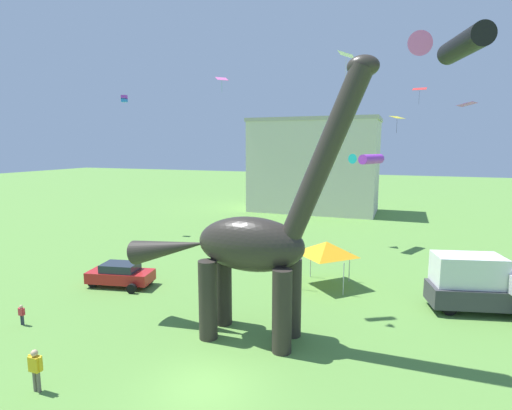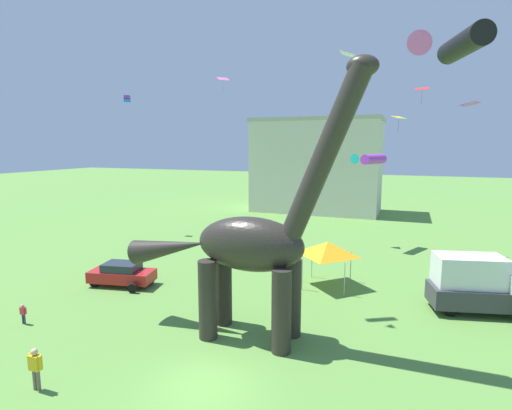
{
  "view_description": "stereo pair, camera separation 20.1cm",
  "coord_description": "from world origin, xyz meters",
  "px_view_note": "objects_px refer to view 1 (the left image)",
  "views": [
    {
      "loc": [
        6.83,
        -12.54,
        9.24
      ],
      "look_at": [
        0.07,
        5.44,
        6.36
      ],
      "focal_mm": 27.84,
      "sensor_mm": 36.0,
      "label": 1
    },
    {
      "loc": [
        7.02,
        -12.47,
        9.24
      ],
      "look_at": [
        0.07,
        5.44,
        6.36
      ],
      "focal_mm": 27.84,
      "sensor_mm": 36.0,
      "label": 2
    }
  ],
  "objects_px": {
    "kite_mid_center": "(467,104)",
    "kite_trailing": "(420,89)",
    "kite_mid_left": "(124,99)",
    "kite_mid_right": "(222,79)",
    "kite_far_left": "(454,45)",
    "person_far_spectator": "(22,313)",
    "parked_sedan_left": "(121,274)",
    "festival_canopy_tent": "(327,248)",
    "dinosaur_sculpture": "(249,244)",
    "parked_box_truck": "(480,283)",
    "kite_high_right": "(368,159)",
    "kite_apex": "(346,55)",
    "kite_drifting": "(397,118)",
    "person_watching_child": "(35,366)"
  },
  "relations": [
    {
      "from": "kite_trailing",
      "to": "person_far_spectator",
      "type": "bearing_deg",
      "value": -129.43
    },
    {
      "from": "dinosaur_sculpture",
      "to": "kite_high_right",
      "type": "distance_m",
      "value": 20.68
    },
    {
      "from": "person_far_spectator",
      "to": "kite_mid_center",
      "type": "bearing_deg",
      "value": -135.8
    },
    {
      "from": "kite_mid_center",
      "to": "kite_mid_right",
      "type": "bearing_deg",
      "value": -152.34
    },
    {
      "from": "kite_high_right",
      "to": "kite_mid_left",
      "type": "relative_size",
      "value": 4.55
    },
    {
      "from": "person_far_spectator",
      "to": "kite_mid_right",
      "type": "xyz_separation_m",
      "value": [
        6.23,
        11.34,
        13.06
      ]
    },
    {
      "from": "kite_apex",
      "to": "kite_drifting",
      "type": "height_order",
      "value": "kite_apex"
    },
    {
      "from": "kite_high_right",
      "to": "kite_mid_center",
      "type": "height_order",
      "value": "kite_mid_center"
    },
    {
      "from": "kite_high_right",
      "to": "kite_mid_left",
      "type": "xyz_separation_m",
      "value": [
        -24.34,
        -2.46,
        5.99
      ]
    },
    {
      "from": "parked_sedan_left",
      "to": "kite_trailing",
      "type": "xyz_separation_m",
      "value": [
        18.09,
        16.55,
        13.15
      ]
    },
    {
      "from": "parked_sedan_left",
      "to": "festival_canopy_tent",
      "type": "distance_m",
      "value": 13.74
    },
    {
      "from": "kite_mid_right",
      "to": "kite_trailing",
      "type": "bearing_deg",
      "value": 42.67
    },
    {
      "from": "kite_drifting",
      "to": "kite_mid_left",
      "type": "height_order",
      "value": "kite_mid_left"
    },
    {
      "from": "parked_box_truck",
      "to": "person_far_spectator",
      "type": "relative_size",
      "value": 5.47
    },
    {
      "from": "person_watching_child",
      "to": "kite_apex",
      "type": "distance_m",
      "value": 30.13
    },
    {
      "from": "kite_high_right",
      "to": "kite_trailing",
      "type": "xyz_separation_m",
      "value": [
        3.98,
        0.0,
        5.91
      ]
    },
    {
      "from": "parked_box_truck",
      "to": "kite_mid_center",
      "type": "height_order",
      "value": "kite_mid_center"
    },
    {
      "from": "parked_sedan_left",
      "to": "person_watching_child",
      "type": "bearing_deg",
      "value": -77.4
    },
    {
      "from": "dinosaur_sculpture",
      "to": "parked_box_truck",
      "type": "height_order",
      "value": "dinosaur_sculpture"
    },
    {
      "from": "kite_apex",
      "to": "kite_mid_left",
      "type": "xyz_separation_m",
      "value": [
        -22.49,
        -0.05,
        -2.62
      ]
    },
    {
      "from": "person_watching_child",
      "to": "kite_apex",
      "type": "bearing_deg",
      "value": 60.86
    },
    {
      "from": "festival_canopy_tent",
      "to": "kite_drifting",
      "type": "xyz_separation_m",
      "value": [
        3.95,
        0.87,
        8.39
      ]
    },
    {
      "from": "person_far_spectator",
      "to": "festival_canopy_tent",
      "type": "distance_m",
      "value": 17.91
    },
    {
      "from": "parked_sedan_left",
      "to": "festival_canopy_tent",
      "type": "bearing_deg",
      "value": 9.61
    },
    {
      "from": "kite_apex",
      "to": "kite_trailing",
      "type": "xyz_separation_m",
      "value": [
        5.84,
        2.41,
        -2.71
      ]
    },
    {
      "from": "dinosaur_sculpture",
      "to": "kite_mid_right",
      "type": "relative_size",
      "value": 12.32
    },
    {
      "from": "person_far_spectator",
      "to": "kite_mid_left",
      "type": "height_order",
      "value": "kite_mid_left"
    },
    {
      "from": "kite_mid_left",
      "to": "person_far_spectator",
      "type": "bearing_deg",
      "value": -65.7
    },
    {
      "from": "person_far_spectator",
      "to": "kite_mid_center",
      "type": "relative_size",
      "value": 0.6
    },
    {
      "from": "kite_mid_center",
      "to": "kite_trailing",
      "type": "bearing_deg",
      "value": 133.84
    },
    {
      "from": "parked_box_truck",
      "to": "festival_canopy_tent",
      "type": "height_order",
      "value": "parked_box_truck"
    },
    {
      "from": "kite_apex",
      "to": "kite_trailing",
      "type": "relative_size",
      "value": 1.59
    },
    {
      "from": "parked_sedan_left",
      "to": "kite_trailing",
      "type": "distance_m",
      "value": 27.82
    },
    {
      "from": "dinosaur_sculpture",
      "to": "kite_high_right",
      "type": "xyz_separation_m",
      "value": [
        3.53,
        20.09,
        3.4
      ]
    },
    {
      "from": "person_watching_child",
      "to": "kite_mid_center",
      "type": "relative_size",
      "value": 0.93
    },
    {
      "from": "dinosaur_sculpture",
      "to": "parked_sedan_left",
      "type": "height_order",
      "value": "dinosaur_sculpture"
    },
    {
      "from": "kite_mid_center",
      "to": "kite_mid_left",
      "type": "bearing_deg",
      "value": 178.34
    },
    {
      "from": "kite_mid_left",
      "to": "kite_trailing",
      "type": "bearing_deg",
      "value": 4.97
    },
    {
      "from": "kite_trailing",
      "to": "kite_mid_right",
      "type": "bearing_deg",
      "value": -137.33
    },
    {
      "from": "dinosaur_sculpture",
      "to": "kite_mid_right",
      "type": "bearing_deg",
      "value": 128.92
    },
    {
      "from": "dinosaur_sculpture",
      "to": "kite_trailing",
      "type": "distance_m",
      "value": 23.38
    },
    {
      "from": "parked_sedan_left",
      "to": "festival_canopy_tent",
      "type": "relative_size",
      "value": 1.42
    },
    {
      "from": "kite_drifting",
      "to": "kite_mid_center",
      "type": "bearing_deg",
      "value": 57.92
    },
    {
      "from": "kite_mid_left",
      "to": "kite_mid_right",
      "type": "distance_m",
      "value": 18.13
    },
    {
      "from": "kite_trailing",
      "to": "kite_far_left",
      "type": "height_order",
      "value": "kite_trailing"
    },
    {
      "from": "parked_box_truck",
      "to": "kite_high_right",
      "type": "relative_size",
      "value": 1.87
    },
    {
      "from": "kite_trailing",
      "to": "kite_far_left",
      "type": "relative_size",
      "value": 0.45
    },
    {
      "from": "festival_canopy_tent",
      "to": "parked_sedan_left",
      "type": "bearing_deg",
      "value": -158.98
    },
    {
      "from": "dinosaur_sculpture",
      "to": "kite_trailing",
      "type": "relative_size",
      "value": 9.09
    },
    {
      "from": "dinosaur_sculpture",
      "to": "kite_high_right",
      "type": "relative_size",
      "value": 4.04
    }
  ]
}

